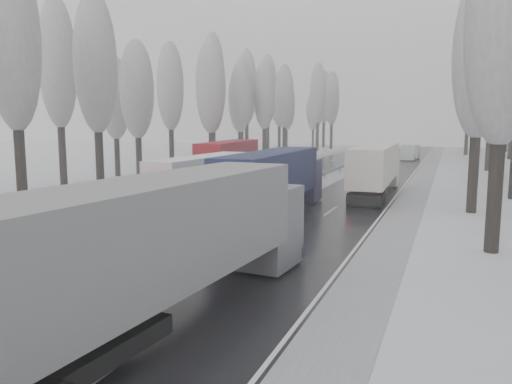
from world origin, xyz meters
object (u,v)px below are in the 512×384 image
Objects in this scene: truck_grey_tarp at (168,240)px; truck_red_white at (195,179)px; truck_blue_box at (276,179)px; truck_cream_box at (376,166)px; box_truck_distant at (411,152)px; truck_red_red at (226,160)px.

truck_grey_tarp is 1.21× the size of truck_red_white.
truck_grey_tarp is 18.36m from truck_blue_box.
truck_grey_tarp is at bearing -95.21° from truck_cream_box.
truck_blue_box is (-2.77, 18.15, -0.11)m from truck_grey_tarp.
truck_cream_box is 44.90m from box_truck_distant.
truck_blue_box reaches higher than truck_red_white.
truck_red_red is at bearing -104.83° from box_truck_distant.
truck_red_red is at bearing 116.21° from truck_grey_tarp.
truck_grey_tarp is 2.53× the size of box_truck_distant.
truck_blue_box reaches higher than truck_red_red.
truck_blue_box is at bearing -2.60° from truck_red_white.
truck_red_white is at bearing -96.08° from box_truck_distant.
truck_grey_tarp is 35.62m from truck_red_red.
truck_red_white is (-11.11, -11.95, -0.32)m from truck_cream_box.
truck_red_white reaches higher than box_truck_distant.
truck_cream_box reaches higher than truck_red_white.
truck_red_red is at bearing 123.60° from truck_blue_box.
truck_red_red is (-4.23, 14.51, 0.32)m from truck_red_white.
truck_grey_tarp is at bearing -82.93° from truck_blue_box.
box_truck_distant is at bearing 84.03° from truck_blue_box.
truck_blue_box is 1.16× the size of truck_red_white.
truck_blue_box is at bearing -112.70° from truck_cream_box.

